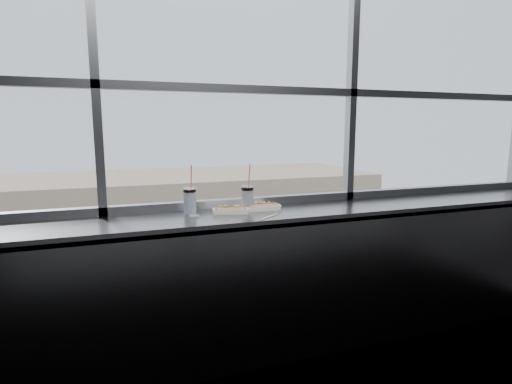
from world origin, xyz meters
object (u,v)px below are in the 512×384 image
object	(u,v)px
loose_straw	(269,217)
pedestrian_a	(70,284)
soda_cup_right	(247,197)
pedestrian_b	(140,274)
wrapper	(194,216)
car_far_b	(184,293)
car_near_c	(135,366)
tree_center	(145,247)
soda_cup_left	(190,199)
car_far_c	(299,278)
hotdog_tray_left	(231,210)
hotdog_tray_right	(262,207)
tree_right	(273,238)
car_near_e	(369,322)

from	to	relation	value
loose_straw	pedestrian_a	xyz separation A→B (m)	(-4.59, 29.34, -11.10)
soda_cup_right	pedestrian_b	size ratio (longest dim) A/B	0.18
wrapper	car_far_b	bearing A→B (deg)	81.26
car_near_c	car_far_b	world-z (taller)	car_far_b
loose_straw	pedestrian_b	bearing A→B (deg)	52.93
tree_center	car_far_b	bearing A→B (deg)	-60.24
soda_cup_left	wrapper	xyz separation A→B (m)	(0.00, -0.14, -0.09)
loose_straw	car_near_c	bearing A→B (deg)	55.86
car_far_c	soda_cup_right	bearing A→B (deg)	148.92
pedestrian_b	car_far_c	bearing A→B (deg)	66.35
pedestrian_b	soda_cup_left	bearing A→B (deg)	-2.05
car_far_c	hotdog_tray_left	bearing A→B (deg)	148.70
hotdog_tray_left	tree_center	xyz separation A→B (m)	(1.18, 28.27, -8.53)
hotdog_tray_right	tree_right	distance (m)	31.78
pedestrian_b	tree_center	bearing A→B (deg)	19.76
soda_cup_right	car_far_c	bearing A→B (deg)	63.02
hotdog_tray_left	pedestrian_b	xyz separation A→B (m)	(0.77, 29.39, -11.07)
soda_cup_left	soda_cup_right	distance (m)	0.42
soda_cup_left	tree_right	bearing A→B (deg)	66.68
hotdog_tray_left	pedestrian_a	distance (m)	31.50
hotdog_tray_left	car_near_c	size ratio (longest dim) A/B	0.04
soda_cup_right	car_near_e	size ratio (longest dim) A/B	0.06
soda_cup_right	tree_center	bearing A→B (deg)	87.90
hotdog_tray_right	wrapper	xyz separation A→B (m)	(-0.52, -0.06, -0.02)
car_near_e	tree_right	distance (m)	12.28
wrapper	pedestrian_a	xyz separation A→B (m)	(-4.11, 29.17, -11.11)
hotdog_tray_left	pedestrian_a	world-z (taller)	hotdog_tray_left
car_far_c	tree_center	xyz separation A→B (m)	(-11.29, 4.00, 2.55)
loose_straw	car_near_e	world-z (taller)	loose_straw
hotdog_tray_left	car_far_c	bearing A→B (deg)	78.72
loose_straw	wrapper	size ratio (longest dim) A/B	2.46
car_far_c	tree_center	size ratio (longest dim) A/B	1.12
hotdog_tray_right	soda_cup_right	distance (m)	0.14
car_far_c	pedestrian_b	xyz separation A→B (m)	(-11.69, 5.12, 0.01)
hotdog_tray_right	tree_right	size ratio (longest dim) A/B	0.06
wrapper	car_far_b	size ratio (longest dim) A/B	0.01
tree_center	tree_right	distance (m)	10.69
wrapper	car_near_e	bearing A→B (deg)	50.15
hotdog_tray_right	pedestrian_b	distance (m)	31.38
hotdog_tray_left	car_near_e	xyz separation A→B (m)	(13.33, 16.27, -11.02)
soda_cup_left	tree_center	world-z (taller)	soda_cup_left
car_near_c	car_near_e	world-z (taller)	car_near_c
soda_cup_left	car_near_c	bearing A→B (deg)	90.15
pedestrian_a	tree_center	size ratio (longest dim) A/B	0.36
car_far_b	car_near_c	bearing A→B (deg)	156.01
hotdog_tray_right	car_far_c	xyz separation A→B (m)	(12.21, 24.23, -11.08)
car_far_b	tree_right	distance (m)	9.55
hotdog_tray_right	car_near_e	distance (m)	23.58
car_far_c	tree_center	distance (m)	12.25
car_near_c	wrapper	bearing A→B (deg)	-174.21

